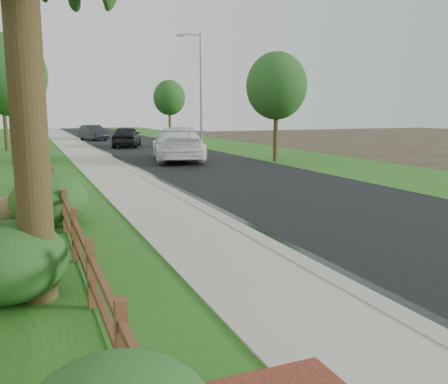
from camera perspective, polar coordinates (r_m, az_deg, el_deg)
name	(u,v)px	position (r m, az deg, el deg)	size (l,w,h in m)	color
ground	(419,350)	(6.70, 22.40, -17.21)	(120.00, 120.00, 0.00)	#332C1B
road	(142,146)	(40.25, -9.83, 5.44)	(8.00, 90.00, 0.02)	black
curb	(90,147)	(39.52, -15.80, 5.21)	(0.40, 90.00, 0.12)	#9C988E
wet_gutter	(95,148)	(39.57, -15.29, 5.18)	(0.50, 90.00, 0.00)	black
sidewalk	(73,148)	(39.38, -17.68, 5.09)	(2.20, 90.00, 0.10)	#A7A391
grass_strip	(48,149)	(39.26, -20.45, 4.89)	(1.60, 90.00, 0.06)	#1F5719
verge_far	(219,144)	(42.32, -0.65, 5.80)	(6.00, 90.00, 0.04)	#1F5719
ranch_fence	(69,220)	(10.81, -18.12, -3.21)	(0.12, 16.92, 1.10)	#50311A
white_suv	(178,144)	(28.22, -5.58, 5.79)	(2.78, 6.85, 1.99)	white
dark_car_mid	(127,136)	(39.77, -11.64, 6.58)	(2.02, 5.01, 1.71)	black
dark_car_far	(93,133)	(49.78, -15.47, 6.91)	(1.59, 4.55, 1.50)	black
streetlight	(199,84)	(38.27, -3.02, 12.88)	(2.06, 0.35, 8.89)	slate
boulder	(13,210)	(13.56, -24.03, -1.95)	(1.19, 0.89, 0.79)	brown
shrub_b	(8,262)	(8.16, -24.57, -7.63)	(1.82, 1.82, 1.28)	#204619
shrub_c	(49,201)	(12.81, -20.26, -0.97)	(1.94, 1.94, 1.40)	#204619
tree_near_left	(8,75)	(28.07, -24.51, 12.67)	(3.93, 3.93, 6.97)	#352715
tree_near_right	(276,86)	(27.69, 6.33, 12.55)	(3.47, 3.47, 6.24)	#352715
tree_mid_left	(2,84)	(38.50, -25.13, 11.68)	(3.92, 3.92, 7.01)	#352715
tree_far_right	(169,98)	(50.24, -6.60, 11.19)	(3.30, 3.30, 6.08)	#352715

